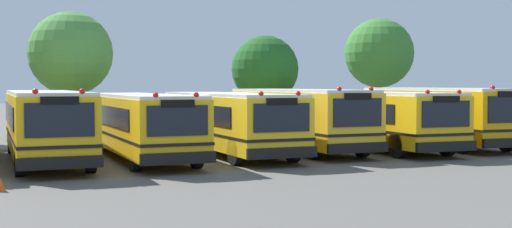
{
  "coord_description": "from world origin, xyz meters",
  "views": [
    {
      "loc": [
        -8.84,
        -25.4,
        2.81
      ],
      "look_at": [
        1.34,
        0.0,
        1.6
      ],
      "focal_mm": 46.85,
      "sensor_mm": 36.0,
      "label": 1
    }
  ],
  "objects_px": {
    "tree_2": "(264,70)",
    "tree_3": "(378,52)",
    "tree_1": "(73,54)",
    "school_bus_5": "(374,117)",
    "school_bus_1": "(45,123)",
    "school_bus_2": "(139,122)",
    "school_bus_3": "(227,120)",
    "school_bus_6": "(438,114)",
    "school_bus_4": "(298,117)"
  },
  "relations": [
    {
      "from": "school_bus_3",
      "to": "school_bus_5",
      "type": "height_order",
      "value": "school_bus_5"
    },
    {
      "from": "school_bus_1",
      "to": "tree_1",
      "type": "xyz_separation_m",
      "value": [
        2.07,
        9.24,
        2.92
      ]
    },
    {
      "from": "school_bus_3",
      "to": "tree_3",
      "type": "bearing_deg",
      "value": -144.94
    },
    {
      "from": "school_bus_1",
      "to": "school_bus_5",
      "type": "distance_m",
      "value": 13.79
    },
    {
      "from": "school_bus_6",
      "to": "tree_3",
      "type": "distance_m",
      "value": 10.83
    },
    {
      "from": "school_bus_5",
      "to": "school_bus_6",
      "type": "distance_m",
      "value": 3.37
    },
    {
      "from": "tree_2",
      "to": "tree_1",
      "type": "bearing_deg",
      "value": 175.23
    },
    {
      "from": "school_bus_6",
      "to": "tree_1",
      "type": "bearing_deg",
      "value": -30.52
    },
    {
      "from": "school_bus_1",
      "to": "tree_3",
      "type": "distance_m",
      "value": 22.62
    },
    {
      "from": "school_bus_2",
      "to": "tree_3",
      "type": "relative_size",
      "value": 1.62
    },
    {
      "from": "school_bus_4",
      "to": "school_bus_5",
      "type": "xyz_separation_m",
      "value": [
        3.48,
        -0.38,
        -0.05
      ]
    },
    {
      "from": "tree_3",
      "to": "school_bus_5",
      "type": "bearing_deg",
      "value": -123.01
    },
    {
      "from": "tree_1",
      "to": "school_bus_5",
      "type": "bearing_deg",
      "value": -38.68
    },
    {
      "from": "school_bus_1",
      "to": "tree_2",
      "type": "bearing_deg",
      "value": -145.44
    },
    {
      "from": "school_bus_2",
      "to": "tree_2",
      "type": "xyz_separation_m",
      "value": [
        8.69,
        8.37,
        2.25
      ]
    },
    {
      "from": "school_bus_4",
      "to": "school_bus_5",
      "type": "distance_m",
      "value": 3.5
    },
    {
      "from": "school_bus_4",
      "to": "tree_2",
      "type": "bearing_deg",
      "value": -103.79
    },
    {
      "from": "school_bus_4",
      "to": "tree_2",
      "type": "height_order",
      "value": "tree_2"
    },
    {
      "from": "tree_2",
      "to": "tree_3",
      "type": "relative_size",
      "value": 0.8
    },
    {
      "from": "school_bus_4",
      "to": "school_bus_6",
      "type": "xyz_separation_m",
      "value": [
        6.85,
        -0.43,
        0.02
      ]
    },
    {
      "from": "school_bus_1",
      "to": "school_bus_2",
      "type": "bearing_deg",
      "value": -179.54
    },
    {
      "from": "school_bus_4",
      "to": "school_bus_2",
      "type": "bearing_deg",
      "value": 0.57
    },
    {
      "from": "tree_1",
      "to": "tree_3",
      "type": "height_order",
      "value": "tree_3"
    },
    {
      "from": "school_bus_4",
      "to": "school_bus_6",
      "type": "height_order",
      "value": "school_bus_6"
    },
    {
      "from": "school_bus_5",
      "to": "tree_1",
      "type": "distance_m",
      "value": 15.29
    },
    {
      "from": "school_bus_2",
      "to": "tree_1",
      "type": "bearing_deg",
      "value": -82.28
    },
    {
      "from": "school_bus_3",
      "to": "tree_3",
      "type": "relative_size",
      "value": 1.56
    },
    {
      "from": "school_bus_4",
      "to": "tree_1",
      "type": "distance_m",
      "value": 12.53
    },
    {
      "from": "school_bus_2",
      "to": "school_bus_3",
      "type": "distance_m",
      "value": 3.63
    },
    {
      "from": "school_bus_3",
      "to": "school_bus_4",
      "type": "bearing_deg",
      "value": -178.73
    },
    {
      "from": "tree_1",
      "to": "tree_3",
      "type": "bearing_deg",
      "value": 1.41
    },
    {
      "from": "tree_3",
      "to": "school_bus_3",
      "type": "bearing_deg",
      "value": -143.85
    },
    {
      "from": "school_bus_1",
      "to": "school_bus_4",
      "type": "distance_m",
      "value": 10.31
    },
    {
      "from": "school_bus_2",
      "to": "school_bus_4",
      "type": "xyz_separation_m",
      "value": [
        6.87,
        0.21,
        0.08
      ]
    },
    {
      "from": "school_bus_5",
      "to": "tree_2",
      "type": "height_order",
      "value": "tree_2"
    },
    {
      "from": "school_bus_2",
      "to": "tree_1",
      "type": "height_order",
      "value": "tree_1"
    },
    {
      "from": "school_bus_6",
      "to": "tree_2",
      "type": "xyz_separation_m",
      "value": [
        -5.03,
        8.58,
        2.14
      ]
    },
    {
      "from": "school_bus_3",
      "to": "tree_3",
      "type": "distance_m",
      "value": 16.58
    },
    {
      "from": "school_bus_6",
      "to": "tree_3",
      "type": "relative_size",
      "value": 1.41
    },
    {
      "from": "school_bus_4",
      "to": "tree_2",
      "type": "distance_m",
      "value": 8.63
    },
    {
      "from": "school_bus_5",
      "to": "tree_2",
      "type": "distance_m",
      "value": 8.98
    },
    {
      "from": "school_bus_5",
      "to": "tree_3",
      "type": "bearing_deg",
      "value": -122.01
    },
    {
      "from": "school_bus_4",
      "to": "school_bus_3",
      "type": "bearing_deg",
      "value": 1.17
    },
    {
      "from": "tree_2",
      "to": "school_bus_6",
      "type": "bearing_deg",
      "value": -59.65
    },
    {
      "from": "school_bus_5",
      "to": "tree_2",
      "type": "bearing_deg",
      "value": -78.01
    },
    {
      "from": "school_bus_3",
      "to": "tree_1",
      "type": "bearing_deg",
      "value": -62.4
    },
    {
      "from": "school_bus_3",
      "to": "school_bus_6",
      "type": "distance_m",
      "value": 10.09
    },
    {
      "from": "tree_2",
      "to": "school_bus_3",
      "type": "bearing_deg",
      "value": -121.42
    },
    {
      "from": "school_bus_3",
      "to": "tree_3",
      "type": "height_order",
      "value": "tree_3"
    },
    {
      "from": "school_bus_5",
      "to": "tree_3",
      "type": "height_order",
      "value": "tree_3"
    }
  ]
}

